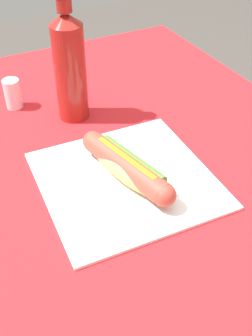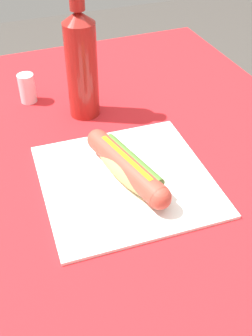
{
  "view_description": "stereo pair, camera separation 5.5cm",
  "coord_description": "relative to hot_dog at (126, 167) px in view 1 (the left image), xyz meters",
  "views": [
    {
      "loc": [
        0.49,
        -0.19,
        1.26
      ],
      "look_at": [
        0.01,
        0.06,
        0.81
      ],
      "focal_mm": 43.85,
      "sensor_mm": 36.0,
      "label": 1
    },
    {
      "loc": [
        0.51,
        -0.14,
        1.26
      ],
      "look_at": [
        0.01,
        0.06,
        0.81
      ],
      "focal_mm": 43.85,
      "sensor_mm": 36.0,
      "label": 2
    }
  ],
  "objects": [
    {
      "name": "dining_table",
      "position": [
        -0.01,
        -0.06,
        -0.17
      ],
      "size": [
        1.17,
        0.97,
        0.78
      ],
      "color": "brown",
      "rests_on": "ground"
    },
    {
      "name": "paper_wrapper",
      "position": [
        0.0,
        -0.0,
        -0.03
      ],
      "size": [
        0.3,
        0.3,
        0.01
      ],
      "primitive_type": "cube",
      "rotation": [
        0.0,
        0.0,
        -0.04
      ],
      "color": "white",
      "rests_on": "dining_table"
    },
    {
      "name": "hot_dog",
      "position": [
        0.0,
        0.0,
        0.0
      ],
      "size": [
        0.22,
        0.09,
        0.05
      ],
      "color": "tan",
      "rests_on": "paper_wrapper"
    },
    {
      "name": "soda_bottle",
      "position": [
        -0.24,
        -0.0,
        0.08
      ],
      "size": [
        0.06,
        0.06,
        0.26
      ],
      "color": "maroon",
      "rests_on": "dining_table"
    },
    {
      "name": "salt_shaker",
      "position": [
        -0.33,
        -0.11,
        -0.0
      ],
      "size": [
        0.04,
        0.04,
        0.06
      ],
      "primitive_type": "cylinder",
      "color": "silver",
      "rests_on": "dining_table"
    }
  ]
}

